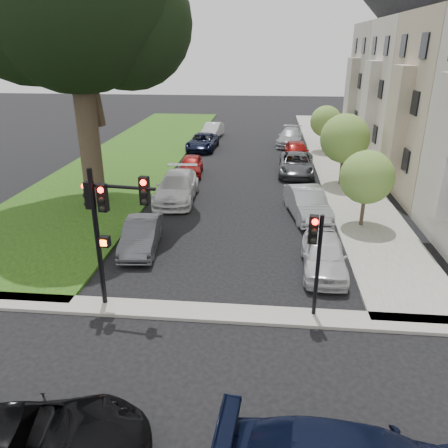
# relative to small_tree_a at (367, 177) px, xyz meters

# --- Properties ---
(ground) EXTENTS (140.00, 140.00, 0.00)m
(ground) POSITION_rel_small_tree_a_xyz_m (-6.20, -10.13, -2.51)
(ground) COLOR black
(ground) RESTS_ON ground
(grass_strip) EXTENTS (8.00, 44.00, 0.12)m
(grass_strip) POSITION_rel_small_tree_a_xyz_m (-15.20, 13.87, -2.45)
(grass_strip) COLOR #1C3311
(grass_strip) RESTS_ON ground
(sidewalk_right) EXTENTS (3.50, 44.00, 0.12)m
(sidewalk_right) POSITION_rel_small_tree_a_xyz_m (0.55, 13.87, -2.45)
(sidewalk_right) COLOR gray
(sidewalk_right) RESTS_ON ground
(sidewalk_cross) EXTENTS (60.00, 1.00, 0.12)m
(sidewalk_cross) POSITION_rel_small_tree_a_xyz_m (-6.20, -8.13, -2.45)
(sidewalk_cross) COLOR gray
(sidewalk_cross) RESTS_ON ground
(house_c) EXTENTS (7.70, 7.55, 15.97)m
(house_c) POSITION_rel_small_tree_a_xyz_m (6.25, 12.87, 4.42)
(house_c) COLOR #B7B7B7
(house_c) RESTS_ON ground
(house_d) EXTENTS (7.70, 7.55, 15.97)m
(house_d) POSITION_rel_small_tree_a_xyz_m (6.25, 20.37, 4.42)
(house_d) COLOR tan
(house_d) RESTS_ON ground
(small_tree_a) EXTENTS (2.52, 2.52, 3.78)m
(small_tree_a) POSITION_rel_small_tree_a_xyz_m (0.00, 0.00, 0.00)
(small_tree_a) COLOR #3C2E26
(small_tree_a) RESTS_ON ground
(small_tree_b) EXTENTS (2.98, 2.98, 4.47)m
(small_tree_b) POSITION_rel_small_tree_a_xyz_m (0.00, 6.85, 0.46)
(small_tree_b) COLOR #3C2E26
(small_tree_b) RESTS_ON ground
(small_tree_c) EXTENTS (2.52, 2.52, 3.78)m
(small_tree_c) POSITION_rel_small_tree_a_xyz_m (0.00, 16.22, -0.00)
(small_tree_c) COLOR #3C2E26
(small_tree_c) RESTS_ON ground
(traffic_signal_main) EXTENTS (2.35, 0.61, 4.79)m
(traffic_signal_main) POSITION_rel_small_tree_a_xyz_m (-9.62, -7.90, 0.79)
(traffic_signal_main) COLOR black
(traffic_signal_main) RESTS_ON ground
(traffic_signal_secondary) EXTENTS (0.46, 0.37, 3.55)m
(traffic_signal_secondary) POSITION_rel_small_tree_a_xyz_m (-3.11, -7.93, -0.03)
(traffic_signal_secondary) COLOR black
(traffic_signal_secondary) RESTS_ON ground
(car_parked_0) EXTENTS (1.79, 4.14, 1.39)m
(car_parked_0) POSITION_rel_small_tree_a_xyz_m (-2.34, -4.71, -1.82)
(car_parked_0) COLOR silver
(car_parked_0) RESTS_ON ground
(car_parked_1) EXTENTS (2.35, 4.76, 1.50)m
(car_parked_1) POSITION_rel_small_tree_a_xyz_m (-2.54, 1.12, -1.76)
(car_parked_1) COLOR #999BA0
(car_parked_1) RESTS_ON ground
(car_parked_2) EXTENTS (2.55, 5.19, 1.42)m
(car_parked_2) POSITION_rel_small_tree_a_xyz_m (-2.63, 9.26, -1.80)
(car_parked_2) COLOR #3F4247
(car_parked_2) RESTS_ON ground
(car_parked_3) EXTENTS (1.85, 4.37, 1.48)m
(car_parked_3) POSITION_rel_small_tree_a_xyz_m (-2.42, 13.08, -1.77)
(car_parked_3) COLOR maroon
(car_parked_3) RESTS_ON ground
(car_parked_4) EXTENTS (2.71, 5.22, 1.45)m
(car_parked_4) POSITION_rel_small_tree_a_xyz_m (-2.66, 18.69, -1.79)
(car_parked_4) COLOR #999BA0
(car_parked_4) RESTS_ON ground
(car_parked_5) EXTENTS (1.78, 4.09, 1.31)m
(car_parked_5) POSITION_rel_small_tree_a_xyz_m (-9.93, -3.47, -1.86)
(car_parked_5) COLOR #3F4247
(car_parked_5) RESTS_ON ground
(car_parked_6) EXTENTS (2.37, 5.38, 1.54)m
(car_parked_6) POSITION_rel_small_tree_a_xyz_m (-9.71, 3.12, -1.74)
(car_parked_6) COLOR silver
(car_parked_6) RESTS_ON ground
(car_parked_7) EXTENTS (1.86, 3.93, 1.30)m
(car_parked_7) POSITION_rel_small_tree_a_xyz_m (-9.80, 8.45, -1.86)
(car_parked_7) COLOR maroon
(car_parked_7) RESTS_ON ground
(car_parked_8) EXTENTS (2.43, 4.91, 1.34)m
(car_parked_8) POSITION_rel_small_tree_a_xyz_m (-10.12, 16.17, -1.84)
(car_parked_8) COLOR black
(car_parked_8) RESTS_ON ground
(car_parked_9) EXTENTS (1.85, 4.27, 1.37)m
(car_parked_9) POSITION_rel_small_tree_a_xyz_m (-9.92, 21.52, -1.83)
(car_parked_9) COLOR silver
(car_parked_9) RESTS_ON ground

